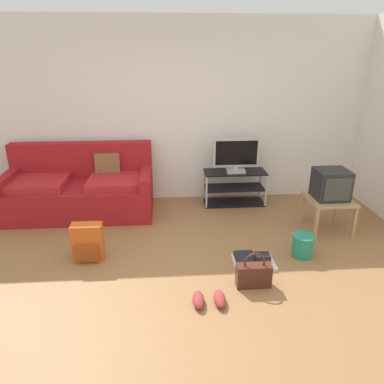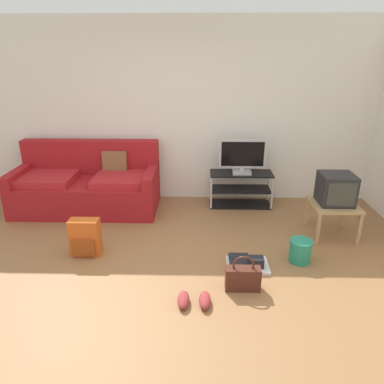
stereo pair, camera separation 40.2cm
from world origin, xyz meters
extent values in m
cube|color=olive|center=(0.00, 0.00, -0.01)|extent=(9.00, 9.80, 0.02)
cube|color=silver|center=(0.00, 2.45, 1.35)|extent=(9.00, 0.10, 2.70)
cube|color=maroon|center=(-1.29, 1.88, 0.22)|extent=(2.06, 0.94, 0.45)
cube|color=maroon|center=(-1.29, 2.25, 0.71)|extent=(2.06, 0.20, 0.52)
cube|color=maroon|center=(-2.25, 1.88, 0.54)|extent=(0.14, 0.94, 0.18)
cube|color=maroon|center=(-0.33, 1.88, 0.54)|extent=(0.14, 0.94, 0.18)
cube|color=#AF2026|center=(-1.85, 1.82, 0.50)|extent=(0.82, 0.66, 0.10)
cube|color=#AF2026|center=(-0.72, 1.82, 0.50)|extent=(0.82, 0.66, 0.10)
cube|color=brown|center=(-0.89, 2.13, 0.65)|extent=(0.36, 0.14, 0.37)
cube|color=black|center=(1.00, 2.09, 0.51)|extent=(0.93, 0.38, 0.02)
cube|color=black|center=(1.00, 2.09, 0.26)|extent=(0.89, 0.37, 0.02)
cube|color=black|center=(1.00, 2.09, 0.01)|extent=(0.93, 0.38, 0.02)
cylinder|color=#B7B7BC|center=(0.55, 1.92, 0.26)|extent=(0.03, 0.03, 0.52)
cylinder|color=#B7B7BC|center=(1.45, 1.92, 0.26)|extent=(0.03, 0.03, 0.52)
cylinder|color=#B7B7BC|center=(0.55, 2.27, 0.26)|extent=(0.03, 0.03, 0.52)
cylinder|color=#B7B7BC|center=(1.45, 2.27, 0.26)|extent=(0.03, 0.03, 0.52)
cube|color=#B2B2B7|center=(1.00, 2.07, 0.54)|extent=(0.27, 0.22, 0.05)
cube|color=#B2B2B7|center=(1.00, 2.07, 0.59)|extent=(0.05, 0.04, 0.04)
cube|color=#B2B2B7|center=(1.00, 2.07, 0.82)|extent=(0.68, 0.04, 0.42)
cube|color=black|center=(1.00, 2.05, 0.82)|extent=(0.62, 0.01, 0.36)
cube|color=tan|center=(2.07, 1.15, 0.42)|extent=(0.56, 0.56, 0.03)
cube|color=tan|center=(1.82, 0.91, 0.20)|extent=(0.04, 0.04, 0.40)
cube|color=tan|center=(2.32, 0.91, 0.20)|extent=(0.04, 0.04, 0.40)
cube|color=tan|center=(1.82, 1.40, 0.20)|extent=(0.04, 0.04, 0.40)
cube|color=tan|center=(2.32, 1.40, 0.20)|extent=(0.04, 0.04, 0.40)
cube|color=#232326|center=(2.07, 1.17, 0.62)|extent=(0.41, 0.38, 0.38)
cube|color=#333833|center=(2.07, 0.98, 0.62)|extent=(0.33, 0.01, 0.30)
cube|color=#CC561E|center=(-0.93, 0.60, 0.22)|extent=(0.34, 0.17, 0.44)
cube|color=#994116|center=(-0.93, 0.50, 0.14)|extent=(0.26, 0.04, 0.19)
cylinder|color=#994116|center=(-1.02, 0.70, 0.24)|extent=(0.04, 0.04, 0.35)
cylinder|color=#994116|center=(-0.84, 0.70, 0.24)|extent=(0.04, 0.04, 0.35)
cube|color=#4C2319|center=(0.81, -0.02, 0.12)|extent=(0.35, 0.13, 0.24)
torus|color=#4C2319|center=(0.81, -0.02, 0.27)|extent=(0.21, 0.02, 0.21)
cylinder|color=#238466|center=(1.51, 0.50, 0.13)|extent=(0.24, 0.24, 0.26)
cylinder|color=#238466|center=(1.51, 0.50, 0.25)|extent=(0.26, 0.26, 0.02)
ellipsoid|color=#993333|center=(0.24, -0.27, 0.04)|extent=(0.11, 0.25, 0.09)
ellipsoid|color=#993333|center=(0.44, -0.27, 0.04)|extent=(0.11, 0.25, 0.09)
cube|color=silver|center=(0.92, 0.38, 0.01)|extent=(0.45, 0.34, 0.03)
cube|color=black|center=(1.00, 0.34, 0.08)|extent=(0.16, 0.12, 0.11)
cube|color=black|center=(0.83, 0.41, 0.05)|extent=(0.22, 0.28, 0.04)
camera|label=1|loc=(-0.02, -3.01, 2.20)|focal=33.54mm
camera|label=2|loc=(0.38, -3.01, 2.20)|focal=33.54mm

